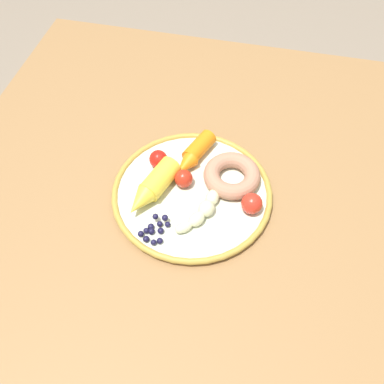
{
  "coord_description": "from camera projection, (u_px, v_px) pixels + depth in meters",
  "views": [
    {
      "loc": [
        0.42,
        0.13,
        1.41
      ],
      "look_at": [
        -0.06,
        0.03,
        0.75
      ],
      "focal_mm": 40.02,
      "sensor_mm": 36.0,
      "label": 1
    }
  ],
  "objects": [
    {
      "name": "dining_table",
      "position": [
        173.0,
        239.0,
        0.87
      ],
      "size": [
        1.15,
        0.96,
        0.73
      ],
      "color": "olive",
      "rests_on": "ground_plane"
    },
    {
      "name": "tomato_near",
      "position": [
        184.0,
        178.0,
        0.82
      ],
      "size": [
        0.04,
        0.04,
        0.04
      ],
      "primitive_type": "sphere",
      "color": "red",
      "rests_on": "plate"
    },
    {
      "name": "carrot_yellow",
      "position": [
        152.0,
        189.0,
        0.8
      ],
      "size": [
        0.15,
        0.09,
        0.04
      ],
      "color": "yellow",
      "rests_on": "plate"
    },
    {
      "name": "ground_plane",
      "position": [
        180.0,
        340.0,
        1.4
      ],
      "size": [
        6.0,
        6.0,
        0.0
      ],
      "primitive_type": "plane",
      "color": "gray"
    },
    {
      "name": "banana",
      "position": [
        204.0,
        208.0,
        0.79
      ],
      "size": [
        0.14,
        0.07,
        0.03
      ],
      "color": "beige",
      "rests_on": "plate"
    },
    {
      "name": "carrot_orange",
      "position": [
        192.0,
        155.0,
        0.86
      ],
      "size": [
        0.13,
        0.08,
        0.03
      ],
      "color": "orange",
      "rests_on": "plate"
    },
    {
      "name": "tomato_far",
      "position": [
        252.0,
        204.0,
        0.79
      ],
      "size": [
        0.04,
        0.04,
        0.04
      ],
      "primitive_type": "sphere",
      "color": "red",
      "rests_on": "plate"
    },
    {
      "name": "donut",
      "position": [
        232.0,
        176.0,
        0.83
      ],
      "size": [
        0.14,
        0.14,
        0.03
      ],
      "primitive_type": "torus",
      "rotation": [
        0.0,
        0.0,
        1.27
      ],
      "color": "tan",
      "rests_on": "plate"
    },
    {
      "name": "blueberry_pile",
      "position": [
        155.0,
        230.0,
        0.77
      ],
      "size": [
        0.06,
        0.05,
        0.02
      ],
      "color": "#191638",
      "rests_on": "plate"
    },
    {
      "name": "plate",
      "position": [
        192.0,
        193.0,
        0.83
      ],
      "size": [
        0.31,
        0.31,
        0.02
      ],
      "color": "silver",
      "rests_on": "dining_table"
    },
    {
      "name": "tomato_mid",
      "position": [
        158.0,
        159.0,
        0.85
      ],
      "size": [
        0.04,
        0.04,
        0.04
      ],
      "primitive_type": "sphere",
      "color": "red",
      "rests_on": "plate"
    }
  ]
}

